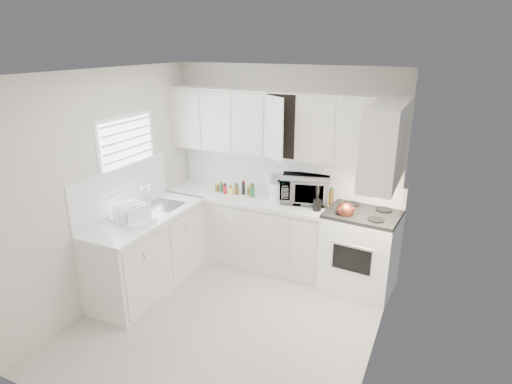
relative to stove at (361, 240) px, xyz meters
The scene contains 35 objects.
floor 1.80m from the stove, 131.53° to the right, with size 3.20×3.20×0.00m, color #BAB3AA.
ceiling 2.59m from the stove, 131.53° to the right, with size 3.20×3.20×0.00m, color white.
wall_back 1.35m from the stove, 163.23° to the left, with size 3.00×3.00×0.00m, color beige.
wall_front 3.15m from the stove, 111.34° to the right, with size 3.00×3.00×0.00m, color beige.
wall_left 2.98m from the stove, 154.25° to the right, with size 3.20×3.20×0.00m, color beige.
wall_right 1.48m from the stove, 73.19° to the right, with size 3.20×3.20×0.00m, color beige.
window_blinds 2.90m from the stove, 160.64° to the right, with size 0.06×0.96×1.06m, color white, non-canonical shape.
lower_cabinets_back 1.52m from the stove, behind, with size 2.22×0.60×0.90m, color beige, non-canonical shape.
lower_cabinets_left 2.56m from the stove, 155.37° to the right, with size 0.60×1.60×0.90m, color beige, non-canonical shape.
countertop_back 1.54m from the stove, behind, with size 2.24×0.64×0.05m, color silver.
countertop_left 2.56m from the stove, 155.28° to the right, with size 0.64×1.62×0.05m, color silver.
backsplash_back 1.31m from the stove, 163.70° to the left, with size 2.98×0.02×0.55m, color silver.
backsplash_left 2.88m from the stove, 157.83° to the right, with size 0.02×1.60×0.55m, color silver.
upper_cabinets_back 1.43m from the stove, behind, with size 3.00×0.33×0.80m, color beige, non-canonical shape.
upper_cabinets_right 1.00m from the stove, 63.95° to the right, with size 0.33×0.90×0.80m, color beige, non-canonical shape.
sink 2.46m from the stove, 162.84° to the right, with size 0.42×0.38×0.30m, color gray, non-canonical shape.
stove is the anchor object (origin of this frame).
tea_kettle 0.49m from the stove, 138.37° to the right, with size 0.25×0.21×0.23m, color maroon, non-canonical shape.
frying_pan 0.41m from the stove, 41.63° to the left, with size 0.28×0.47×0.04m, color black, non-canonical shape.
microwave 0.93m from the stove, behind, with size 0.59×0.33×0.40m, color gray.
rice_cooker 1.20m from the stove, behind, with size 0.25×0.25×0.25m, color white, non-canonical shape.
paper_towel 1.40m from the stove, 168.78° to the left, with size 0.12×0.12×0.27m, color white.
utensil_crock 0.72m from the stove, behind, with size 0.11×0.11×0.33m, color black, non-canonical shape.
dish_rack 2.68m from the stove, 151.40° to the right, with size 0.44×0.33×0.24m, color white, non-canonical shape.
spice_left_0 2.01m from the stove, behind, with size 0.06×0.06×0.13m, color brown.
spice_left_1 1.93m from the stove, behind, with size 0.06×0.06×0.13m, color #226837.
spice_left_2 1.86m from the stove, behind, with size 0.06×0.06×0.13m, color #AC1722.
spice_left_3 1.79m from the stove, behind, with size 0.06×0.06×0.13m, color #F4F439.
spice_left_4 1.72m from the stove, behind, with size 0.06×0.06×0.13m, color brown.
spice_left_5 1.64m from the stove, behind, with size 0.06×0.06×0.13m, color black.
spice_left_6 1.57m from the stove, behind, with size 0.06×0.06×0.13m, color brown.
spice_left_7 1.49m from the stove, behind, with size 0.06×0.06×0.13m, color #226837.
sauce_right_0 0.71m from the stove, 159.90° to the left, with size 0.06×0.06×0.19m, color #AC1722.
sauce_right_1 0.65m from the stove, 164.18° to the left, with size 0.06×0.06×0.19m, color #F4F439.
sauce_right_2 0.63m from the stove, 155.31° to the left, with size 0.06×0.06×0.19m, color brown.
Camera 1 is at (1.90, -3.43, 2.86)m, focal length 29.95 mm.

